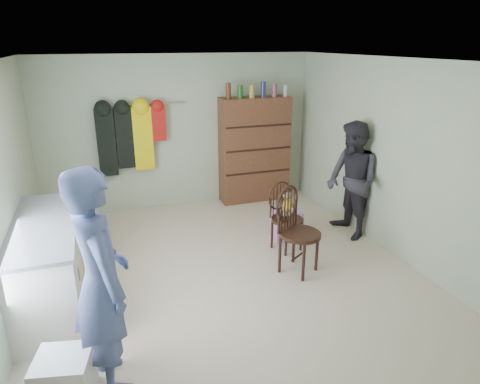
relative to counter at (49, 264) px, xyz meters
name	(u,v)px	position (x,y,z in m)	size (l,w,h in m)	color
ground_plane	(226,272)	(1.95, 0.00, -0.47)	(5.00, 5.00, 0.00)	beige
room_walls	(212,137)	(1.95, 0.53, 1.11)	(5.00, 5.00, 5.00)	#B7C4A4
counter	(49,264)	(0.00, 0.00, 0.00)	(0.64, 1.86, 0.94)	silver
plastic_tub	(65,378)	(0.17, -1.45, -0.27)	(0.41, 0.39, 0.39)	white
chair_front	(285,212)	(2.90, 0.36, 0.06)	(0.51, 0.51, 0.93)	#341B12
chair_far	(295,227)	(2.76, -0.21, 0.11)	(0.66, 0.66, 1.08)	#341B12
striped_bag	(287,224)	(3.06, 0.64, -0.26)	(0.40, 0.31, 0.42)	pink
person_left	(101,282)	(0.52, -1.36, 0.46)	(0.68, 0.45, 1.87)	#485384
person_right	(352,181)	(3.95, 0.44, 0.36)	(0.81, 0.63, 1.66)	#2D2B33
dresser	(255,149)	(3.20, 2.30, 0.44)	(1.20, 0.39, 2.06)	brown
coat_rack	(129,138)	(1.12, 2.38, 0.78)	(1.42, 0.12, 1.09)	#99999E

